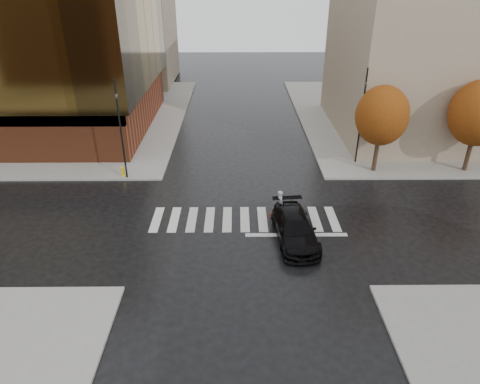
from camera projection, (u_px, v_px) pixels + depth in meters
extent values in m
plane|color=black|center=(245.00, 223.00, 26.24)|extent=(120.00, 120.00, 0.00)
cube|color=gray|center=(40.00, 117.00, 44.63)|extent=(30.00, 30.00, 0.15)
cube|color=gray|center=(441.00, 116.00, 44.94)|extent=(30.00, 30.00, 0.15)
cube|color=silver|center=(245.00, 219.00, 26.68)|extent=(12.00, 3.00, 0.01)
cube|color=brown|center=(13.00, 106.00, 41.00)|extent=(26.00, 18.00, 4.00)
cube|color=gray|center=(437.00, 29.00, 37.15)|extent=(16.00, 16.00, 18.00)
cube|color=gray|center=(114.00, 1.00, 54.14)|extent=(14.00, 12.00, 20.00)
cylinder|color=#321E16|center=(376.00, 153.00, 32.14)|extent=(0.32, 0.32, 2.80)
ellipsoid|color=#8C3E0D|center=(382.00, 116.00, 30.78)|extent=(3.80, 3.80, 4.37)
cylinder|color=#321E16|center=(469.00, 153.00, 32.19)|extent=(0.32, 0.32, 2.80)
ellipsoid|color=#8C3E0D|center=(479.00, 113.00, 30.76)|extent=(4.20, 4.20, 4.83)
imported|color=black|center=(295.00, 228.00, 24.31)|extent=(2.60, 5.45, 1.53)
imported|color=#A0240E|center=(281.00, 212.00, 26.59)|extent=(1.80, 1.06, 0.89)
imported|color=#95979D|center=(280.00, 204.00, 26.32)|extent=(0.61, 0.76, 1.81)
cylinder|color=black|center=(121.00, 131.00, 30.00)|extent=(0.12, 0.12, 7.24)
imported|color=black|center=(116.00, 94.00, 28.77)|extent=(0.19, 0.16, 0.90)
cylinder|color=black|center=(361.00, 117.00, 32.48)|extent=(0.12, 0.12, 7.39)
imported|color=black|center=(366.00, 82.00, 31.23)|extent=(0.16, 0.19, 0.92)
cylinder|color=yellow|center=(123.00, 172.00, 31.70)|extent=(0.27, 0.27, 0.67)
sphere|color=yellow|center=(122.00, 168.00, 31.54)|extent=(0.29, 0.29, 0.29)
cylinder|color=#462B19|center=(298.00, 207.00, 28.03)|extent=(0.77, 0.77, 0.01)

